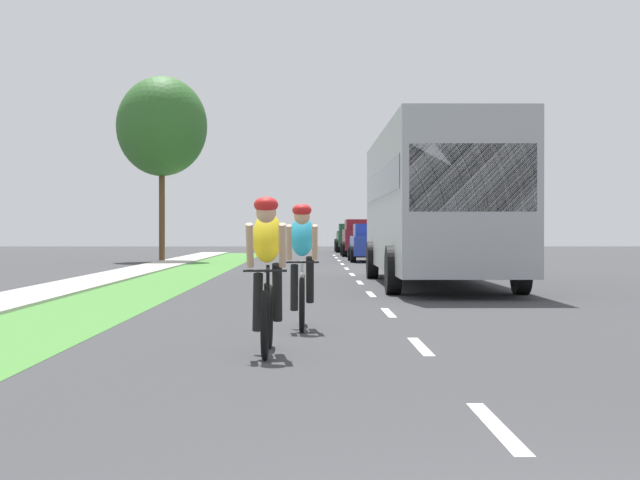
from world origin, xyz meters
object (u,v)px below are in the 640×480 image
Objects in this scene: bus_silver at (435,199)px; sedan_blue at (374,242)px; street_tree_far at (162,127)px; cyclist_trailing at (302,265)px; suv_maroon at (363,237)px; pickup_dark_green at (354,238)px; cyclist_lead at (267,274)px.

bus_silver reaches higher than sedan_blue.
street_tree_far reaches higher than bus_silver.
cyclist_trailing is 11.45m from bus_silver.
sedan_blue is at bearing 91.00° from bus_silver.
cyclist_trailing reaches higher than sedan_blue.
bus_silver is 2.47× the size of suv_maroon.
cyclist_trailing is 0.34× the size of pickup_dark_green.
sedan_blue is (-0.32, 18.30, -1.21)m from bus_silver.
street_tree_far reaches higher than pickup_dark_green.
cyclist_lead is at bearing -93.33° from pickup_dark_green.
pickup_dark_green reaches higher than sedan_blue.
street_tree_far reaches higher than sedan_blue.
cyclist_lead is 0.15× the size of bus_silver.
bus_silver is at bearing 76.52° from cyclist_lead.
bus_silver is 27.52m from suv_maroon.
bus_silver is 1.55× the size of street_tree_far.
street_tree_far is at bearing 99.80° from cyclist_lead.
cyclist_trailing is at bearing -78.69° from street_tree_far.
suv_maroon reaches higher than cyclist_lead.
cyclist_lead is 0.34× the size of pickup_dark_green.
suv_maroon is at bearing 86.02° from cyclist_trailing.
pickup_dark_green is at bearing 86.67° from cyclist_lead.
street_tree_far is (-8.89, 18.62, 3.48)m from bus_silver.
street_tree_far reaches higher than cyclist_trailing.
cyclist_trailing is 0.23× the size of street_tree_far.
sedan_blue is 9.20m from suv_maroon.
pickup_dark_green is 20.98m from street_tree_far.
cyclist_lead is 0.37× the size of suv_maroon.
cyclist_lead reaches higher than sedan_blue.
cyclist_lead is 41.36m from suv_maroon.
pickup_dark_green reaches higher than cyclist_lead.
cyclist_lead is 33.17m from street_tree_far.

